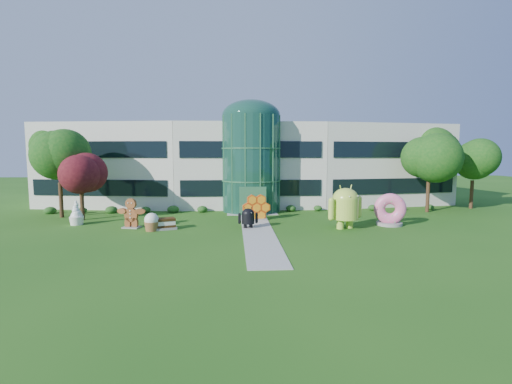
{
  "coord_description": "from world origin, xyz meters",
  "views": [
    {
      "loc": [
        -1.9,
        -26.47,
        6.02
      ],
      "look_at": [
        0.12,
        6.0,
        2.6
      ],
      "focal_mm": 26.0,
      "sensor_mm": 36.0,
      "label": 1
    }
  ],
  "objects_px": {
    "android_black": "(248,217)",
    "gingerbread": "(131,213)",
    "android_green": "(345,205)",
    "donut": "(390,209)"
  },
  "relations": [
    {
      "from": "donut",
      "to": "gingerbread",
      "type": "bearing_deg",
      "value": -163.81
    },
    {
      "from": "donut",
      "to": "gingerbread",
      "type": "distance_m",
      "value": 21.29
    },
    {
      "from": "android_black",
      "to": "gingerbread",
      "type": "bearing_deg",
      "value": 171.03
    },
    {
      "from": "android_green",
      "to": "donut",
      "type": "xyz_separation_m",
      "value": [
        4.12,
        1.07,
        -0.56
      ]
    },
    {
      "from": "android_black",
      "to": "donut",
      "type": "distance_m",
      "value": 11.9
    },
    {
      "from": "android_black",
      "to": "gingerbread",
      "type": "distance_m",
      "value": 9.44
    },
    {
      "from": "donut",
      "to": "android_black",
      "type": "bearing_deg",
      "value": -160.78
    },
    {
      "from": "android_green",
      "to": "android_black",
      "type": "bearing_deg",
      "value": 152.82
    },
    {
      "from": "android_green",
      "to": "android_black",
      "type": "xyz_separation_m",
      "value": [
        -7.76,
        0.55,
        -0.98
      ]
    },
    {
      "from": "android_green",
      "to": "android_black",
      "type": "height_order",
      "value": "android_green"
    }
  ]
}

